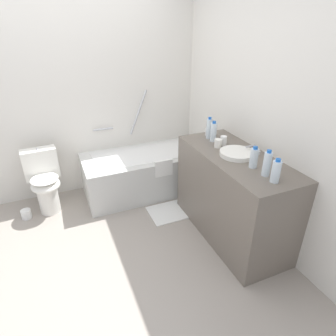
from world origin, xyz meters
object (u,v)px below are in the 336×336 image
(water_bottle_3, at_px, (214,132))
(water_bottle_1, at_px, (276,171))
(bathtub, at_px, (145,171))
(sink_faucet, at_px, (254,149))
(drinking_glass_1, at_px, (223,141))
(water_bottle_0, at_px, (267,164))
(drinking_glass_0, at_px, (218,143))
(sink_basin, at_px, (237,153))
(water_bottle_2, at_px, (254,158))
(drinking_glass_2, at_px, (208,132))
(bath_mat, at_px, (177,210))
(toilet_paper_roll, at_px, (26,214))
(water_bottle_4, at_px, (209,128))
(toilet, at_px, (45,181))

(water_bottle_3, bearing_deg, water_bottle_1, -90.37)
(bathtub, bearing_deg, sink_faucet, -58.53)
(drinking_glass_1, bearing_deg, water_bottle_0, -93.08)
(drinking_glass_0, distance_m, drinking_glass_1, 0.08)
(sink_basin, height_order, water_bottle_2, water_bottle_2)
(sink_faucet, relative_size, water_bottle_0, 0.68)
(bathtub, xyz_separation_m, drinking_glass_2, (0.55, -0.59, 0.66))
(sink_basin, relative_size, bath_mat, 0.48)
(water_bottle_1, xyz_separation_m, drinking_glass_0, (-0.04, 0.77, -0.05))
(sink_basin, xyz_separation_m, water_bottle_2, (-0.02, -0.25, 0.07))
(bathtub, distance_m, drinking_glass_2, 1.04)
(water_bottle_3, xyz_separation_m, toilet_paper_roll, (-1.98, 0.71, -0.95))
(sink_basin, bearing_deg, drinking_glass_0, 103.81)
(sink_faucet, bearing_deg, drinking_glass_0, 136.01)
(sink_basin, bearing_deg, drinking_glass_2, 87.63)
(water_bottle_4, bearing_deg, water_bottle_0, -90.16)
(bath_mat, bearing_deg, water_bottle_3, -26.31)
(bath_mat, height_order, toilet_paper_roll, toilet_paper_roll)
(sink_faucet, bearing_deg, drinking_glass_1, 122.51)
(water_bottle_1, bearing_deg, bathtub, 106.54)
(sink_faucet, height_order, drinking_glass_1, drinking_glass_1)
(drinking_glass_1, height_order, drinking_glass_2, drinking_glass_1)
(water_bottle_4, height_order, drinking_glass_2, water_bottle_4)
(drinking_glass_1, bearing_deg, water_bottle_1, -93.13)
(water_bottle_3, bearing_deg, drinking_glass_2, 76.65)
(water_bottle_4, height_order, drinking_glass_0, water_bottle_4)
(drinking_glass_0, bearing_deg, sink_faucet, -43.99)
(water_bottle_2, bearing_deg, water_bottle_4, 89.75)
(bathtub, height_order, toilet, bathtub)
(water_bottle_3, height_order, drinking_glass_2, water_bottle_3)
(toilet, xyz_separation_m, drinking_glass_0, (1.67, -0.96, 0.56))
(bathtub, bearing_deg, toilet_paper_roll, -177.67)
(water_bottle_3, distance_m, water_bottle_4, 0.09)
(bathtub, xyz_separation_m, bath_mat, (0.19, -0.61, -0.27))
(drinking_glass_0, relative_size, bath_mat, 0.13)
(sink_basin, relative_size, water_bottle_1, 1.63)
(bathtub, bearing_deg, water_bottle_3, -56.39)
(sink_faucet, bearing_deg, water_bottle_0, -116.32)
(sink_basin, xyz_separation_m, drinking_glass_2, (0.02, 0.57, 0.02))
(water_bottle_4, distance_m, bath_mat, 1.06)
(sink_basin, height_order, water_bottle_1, water_bottle_1)
(bathtub, height_order, drinking_glass_0, bathtub)
(water_bottle_2, bearing_deg, bathtub, 109.70)
(water_bottle_3, distance_m, bath_mat, 1.06)
(water_bottle_0, bearing_deg, water_bottle_2, 90.26)
(toilet, height_order, sink_faucet, sink_faucet)
(toilet, distance_m, water_bottle_4, 1.96)
(water_bottle_3, height_order, toilet_paper_roll, water_bottle_3)
(toilet_paper_roll, bearing_deg, water_bottle_4, -17.20)
(bathtub, bearing_deg, drinking_glass_1, -58.84)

